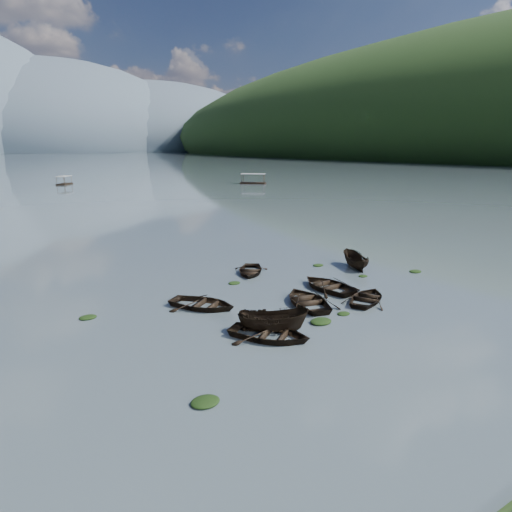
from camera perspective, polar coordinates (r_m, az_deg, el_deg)
ground_plane at (r=26.69m, az=14.46°, el=-9.30°), size 2400.00×2400.00×0.00m
haze_mtn_c at (r=929.94m, az=-23.97°, el=11.87°), size 520.00×520.00×260.00m
haze_mtn_d at (r=976.86m, az=-13.29°, el=12.69°), size 520.00×520.00×220.00m
rowboat_0 at (r=25.17m, az=1.69°, el=-10.28°), size 5.28×5.59×0.94m
rowboat_1 at (r=30.45m, az=6.46°, el=-6.03°), size 4.45×5.39×0.97m
rowboat_2 at (r=26.15m, az=2.15°, el=-9.34°), size 4.18×3.40×1.54m
rowboat_3 at (r=33.82m, az=8.99°, el=-4.09°), size 3.46×4.79×0.98m
rowboat_4 at (r=31.79m, az=13.74°, el=-5.49°), size 4.97×4.46×0.85m
rowboat_6 at (r=29.88m, az=-6.70°, el=-6.43°), size 5.20×5.52×0.93m
rowboat_7 at (r=37.45m, az=-0.74°, el=-2.17°), size 4.75×4.99×0.84m
rowboat_8 at (r=40.01m, az=12.23°, el=-1.45°), size 2.91×4.20×1.52m
weed_clump_0 at (r=19.59m, az=-6.36°, el=-17.84°), size 1.24×1.01×0.27m
weed_clump_1 at (r=29.08m, az=10.88°, el=-7.16°), size 0.86×0.69×0.19m
weed_clump_2 at (r=27.52m, az=8.10°, el=-8.27°), size 1.36×1.09×0.30m
weed_clump_3 at (r=37.54m, az=13.23°, el=-2.50°), size 0.79×0.66×0.17m
weed_clump_4 at (r=40.06m, az=19.29°, el=-1.90°), size 1.08×0.86×0.22m
weed_clump_5 at (r=29.75m, az=-20.27°, el=-7.30°), size 1.05×0.85×0.22m
weed_clump_6 at (r=34.74m, az=-2.73°, el=-3.46°), size 0.96×0.80×0.20m
weed_clump_7 at (r=40.12m, az=7.78°, el=-1.22°), size 0.98×0.78×0.21m
pontoon_centre at (r=133.81m, az=-22.81°, el=8.22°), size 5.14×6.09×2.19m
pontoon_right at (r=126.38m, az=-0.36°, el=9.01°), size 6.91×6.81×2.63m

